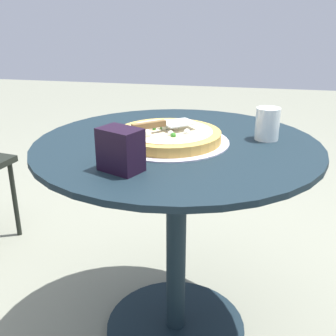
{
  "coord_description": "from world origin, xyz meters",
  "views": [
    {
      "loc": [
        -0.21,
        1.23,
        1.13
      ],
      "look_at": [
        0.03,
        0.0,
        0.64
      ],
      "focal_mm": 44.85,
      "sensor_mm": 36.0,
      "label": 1
    }
  ],
  "objects_px": {
    "patio_table": "(176,203)",
    "pizza_on_tray": "(168,137)",
    "drinking_cup": "(267,124)",
    "pizza_server": "(163,124)",
    "napkin_dispenser": "(121,150)"
  },
  "relations": [
    {
      "from": "drinking_cup",
      "to": "patio_table",
      "type": "bearing_deg",
      "value": 17.73
    },
    {
      "from": "patio_table",
      "to": "napkin_dispenser",
      "type": "relative_size",
      "value": 7.97
    },
    {
      "from": "napkin_dispenser",
      "to": "drinking_cup",
      "type": "bearing_deg",
      "value": -112.11
    },
    {
      "from": "pizza_on_tray",
      "to": "pizza_server",
      "type": "bearing_deg",
      "value": 40.91
    },
    {
      "from": "pizza_on_tray",
      "to": "drinking_cup",
      "type": "height_order",
      "value": "drinking_cup"
    },
    {
      "from": "patio_table",
      "to": "drinking_cup",
      "type": "relative_size",
      "value": 8.81
    },
    {
      "from": "drinking_cup",
      "to": "napkin_dispenser",
      "type": "relative_size",
      "value": 0.91
    },
    {
      "from": "patio_table",
      "to": "drinking_cup",
      "type": "bearing_deg",
      "value": -162.27
    },
    {
      "from": "patio_table",
      "to": "drinking_cup",
      "type": "height_order",
      "value": "drinking_cup"
    },
    {
      "from": "patio_table",
      "to": "pizza_on_tray",
      "type": "relative_size",
      "value": 2.35
    },
    {
      "from": "pizza_server",
      "to": "napkin_dispenser",
      "type": "distance_m",
      "value": 0.25
    },
    {
      "from": "pizza_on_tray",
      "to": "napkin_dispenser",
      "type": "bearing_deg",
      "value": 74.31
    },
    {
      "from": "patio_table",
      "to": "pizza_on_tray",
      "type": "distance_m",
      "value": 0.23
    },
    {
      "from": "patio_table",
      "to": "pizza_server",
      "type": "xyz_separation_m",
      "value": [
        0.04,
        0.01,
        0.27
      ]
    },
    {
      "from": "drinking_cup",
      "to": "pizza_server",
      "type": "bearing_deg",
      "value": 17.8
    }
  ]
}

